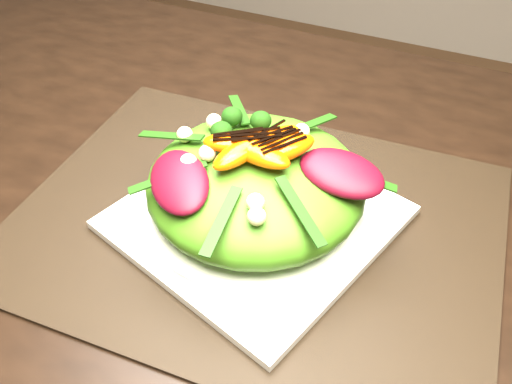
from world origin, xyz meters
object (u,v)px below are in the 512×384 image
at_px(dining_table, 187,203).
at_px(salad_bowl, 256,208).
at_px(placemat, 256,222).
at_px(orange_segment, 257,127).
at_px(plate_base, 256,217).
at_px(lettuce_mound, 256,183).

height_order(dining_table, salad_bowl, dining_table).
xyz_separation_m(dining_table, placemat, (0.10, -0.01, 0.02)).
bearing_deg(salad_bowl, orange_segment, 113.15).
relative_size(salad_bowl, orange_segment, 3.47).
bearing_deg(plate_base, placemat, 0.00).
xyz_separation_m(dining_table, lettuce_mound, (0.10, -0.01, 0.08)).
bearing_deg(plate_base, salad_bowl, 0.00).
xyz_separation_m(salad_bowl, lettuce_mound, (0.00, 0.00, 0.04)).
bearing_deg(orange_segment, placemat, -66.85).
height_order(dining_table, plate_base, dining_table).
bearing_deg(salad_bowl, plate_base, 0.00).
bearing_deg(lettuce_mound, orange_segment, 113.15).
relative_size(plate_base, orange_segment, 3.72).
bearing_deg(placemat, dining_table, 171.72).
distance_m(dining_table, lettuce_mound, 0.13).
bearing_deg(salad_bowl, lettuce_mound, 0.00).
xyz_separation_m(plate_base, orange_segment, (-0.01, 0.03, 0.10)).
relative_size(dining_table, salad_bowl, 6.53).
height_order(placemat, salad_bowl, salad_bowl).
distance_m(dining_table, salad_bowl, 0.11).
xyz_separation_m(placemat, lettuce_mound, (-0.00, 0.00, 0.06)).
relative_size(dining_table, placemat, 3.04).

